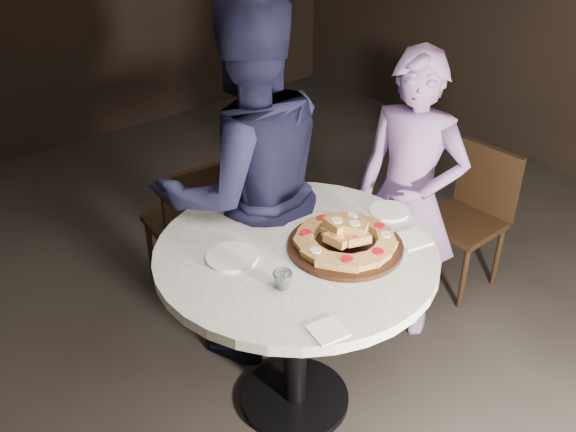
% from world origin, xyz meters
% --- Properties ---
extents(floor, '(7.00, 7.00, 0.00)m').
position_xyz_m(floor, '(0.00, 0.00, 0.00)').
color(floor, black).
rests_on(floor, ground).
extents(table, '(1.44, 1.44, 0.85)m').
position_xyz_m(table, '(-0.12, 0.09, 0.70)').
color(table, black).
rests_on(table, ground).
extents(serving_board, '(0.61, 0.61, 0.02)m').
position_xyz_m(serving_board, '(0.04, -0.03, 0.87)').
color(serving_board, black).
rests_on(serving_board, table).
extents(focaccia_pile, '(0.42, 0.41, 0.11)m').
position_xyz_m(focaccia_pile, '(0.04, -0.03, 0.91)').
color(focaccia_pile, '#A3743F').
rests_on(focaccia_pile, serving_board).
extents(plate_left, '(0.20, 0.20, 0.01)m').
position_xyz_m(plate_left, '(-0.35, 0.20, 0.86)').
color(plate_left, white).
rests_on(plate_left, table).
extents(plate_right, '(0.23, 0.23, 0.01)m').
position_xyz_m(plate_right, '(0.38, 0.05, 0.86)').
color(plate_right, white).
rests_on(plate_right, table).
extents(water_glass, '(0.08, 0.08, 0.07)m').
position_xyz_m(water_glass, '(-0.32, -0.07, 0.89)').
color(water_glass, silver).
rests_on(water_glass, table).
extents(napkin_near, '(0.13, 0.13, 0.01)m').
position_xyz_m(napkin_near, '(-0.35, -0.35, 0.86)').
color(napkin_near, white).
rests_on(napkin_near, table).
extents(napkin_far, '(0.15, 0.15, 0.01)m').
position_xyz_m(napkin_far, '(0.29, -0.16, 0.86)').
color(napkin_far, white).
rests_on(napkin_far, table).
extents(chair_far, '(0.44, 0.46, 0.84)m').
position_xyz_m(chair_far, '(-0.02, 1.08, 0.48)').
color(chair_far, black).
rests_on(chair_far, ground).
extents(chair_right, '(0.41, 0.39, 0.81)m').
position_xyz_m(chair_right, '(1.28, 0.20, 0.47)').
color(chair_right, black).
rests_on(chair_right, ground).
extents(diner_navy, '(1.00, 0.87, 1.77)m').
position_xyz_m(diner_navy, '(-0.01, 0.57, 0.89)').
color(diner_navy, black).
rests_on(diner_navy, ground).
extents(diner_teal, '(0.54, 0.64, 1.48)m').
position_xyz_m(diner_teal, '(0.70, 0.20, 0.74)').
color(diner_teal, slate).
rests_on(diner_teal, ground).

